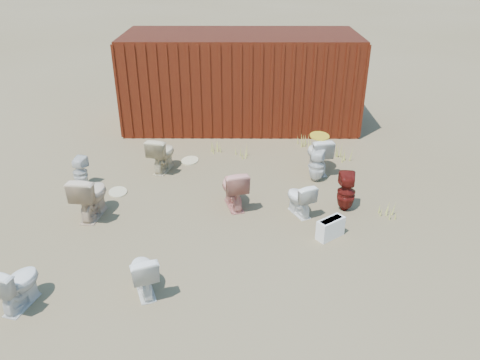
{
  "coord_description": "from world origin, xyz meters",
  "views": [
    {
      "loc": [
        0.04,
        -7.08,
        4.46
      ],
      "look_at": [
        0.0,
        0.6,
        0.55
      ],
      "focal_mm": 35.0,
      "sensor_mm": 36.0,
      "label": 1
    }
  ],
  "objects_px": {
    "shipping_container": "(241,80)",
    "toilet_back_a": "(80,172)",
    "toilet_front_maroon": "(346,192)",
    "toilet_back_beige_right": "(162,153)",
    "loose_tank": "(330,228)",
    "toilet_front_pink": "(234,188)",
    "toilet_back_beige_left": "(90,195)",
    "toilet_front_a": "(17,284)",
    "toilet_back_yellowlid": "(318,154)",
    "toilet_front_e": "(300,198)",
    "toilet_back_e": "(317,166)",
    "toilet_front_c": "(143,273)"
  },
  "relations": [
    {
      "from": "toilet_front_maroon",
      "to": "toilet_back_beige_left",
      "type": "xyz_separation_m",
      "value": [
        -4.63,
        -0.25,
        0.06
      ]
    },
    {
      "from": "toilet_front_pink",
      "to": "toilet_front_maroon",
      "type": "height_order",
      "value": "toilet_front_pink"
    },
    {
      "from": "toilet_front_c",
      "to": "toilet_back_yellowlid",
      "type": "height_order",
      "value": "toilet_back_yellowlid"
    },
    {
      "from": "toilet_back_a",
      "to": "loose_tank",
      "type": "bearing_deg",
      "value": 174.98
    },
    {
      "from": "toilet_front_maroon",
      "to": "toilet_front_pink",
      "type": "bearing_deg",
      "value": 2.61
    },
    {
      "from": "toilet_back_a",
      "to": "toilet_back_e",
      "type": "bearing_deg",
      "value": -160.68
    },
    {
      "from": "toilet_back_a",
      "to": "toilet_back_beige_right",
      "type": "height_order",
      "value": "toilet_back_beige_right"
    },
    {
      "from": "toilet_back_beige_left",
      "to": "toilet_back_yellowlid",
      "type": "relative_size",
      "value": 1.05
    },
    {
      "from": "shipping_container",
      "to": "toilet_back_a",
      "type": "height_order",
      "value": "shipping_container"
    },
    {
      "from": "toilet_front_pink",
      "to": "toilet_back_e",
      "type": "height_order",
      "value": "toilet_front_pink"
    },
    {
      "from": "toilet_front_e",
      "to": "toilet_back_e",
      "type": "height_order",
      "value": "toilet_back_e"
    },
    {
      "from": "toilet_front_a",
      "to": "toilet_back_beige_right",
      "type": "distance_m",
      "value": 4.48
    },
    {
      "from": "shipping_container",
      "to": "toilet_front_pink",
      "type": "distance_m",
      "value": 4.68
    },
    {
      "from": "toilet_front_maroon",
      "to": "loose_tank",
      "type": "distance_m",
      "value": 1.04
    },
    {
      "from": "toilet_front_c",
      "to": "toilet_back_beige_left",
      "type": "distance_m",
      "value": 2.47
    },
    {
      "from": "toilet_back_yellowlid",
      "to": "loose_tank",
      "type": "distance_m",
      "value": 2.58
    },
    {
      "from": "toilet_front_c",
      "to": "toilet_back_beige_right",
      "type": "relative_size",
      "value": 0.86
    },
    {
      "from": "toilet_front_pink",
      "to": "toilet_back_beige_left",
      "type": "height_order",
      "value": "toilet_back_beige_left"
    },
    {
      "from": "toilet_front_a",
      "to": "toilet_back_e",
      "type": "distance_m",
      "value": 5.95
    },
    {
      "from": "toilet_front_pink",
      "to": "toilet_back_e",
      "type": "distance_m",
      "value": 2.01
    },
    {
      "from": "toilet_front_maroon",
      "to": "toilet_back_beige_right",
      "type": "height_order",
      "value": "toilet_back_beige_right"
    },
    {
      "from": "toilet_front_e",
      "to": "toilet_back_a",
      "type": "relative_size",
      "value": 1.01
    },
    {
      "from": "toilet_front_e",
      "to": "loose_tank",
      "type": "relative_size",
      "value": 1.29
    },
    {
      "from": "shipping_container",
      "to": "toilet_front_e",
      "type": "height_order",
      "value": "shipping_container"
    },
    {
      "from": "shipping_container",
      "to": "toilet_front_e",
      "type": "relative_size",
      "value": 9.29
    },
    {
      "from": "toilet_back_yellowlid",
      "to": "toilet_back_e",
      "type": "height_order",
      "value": "toilet_back_yellowlid"
    },
    {
      "from": "toilet_back_yellowlid",
      "to": "loose_tank",
      "type": "xyz_separation_m",
      "value": [
        -0.14,
        -2.57,
        -0.23
      ]
    },
    {
      "from": "toilet_back_beige_left",
      "to": "loose_tank",
      "type": "height_order",
      "value": "toilet_back_beige_left"
    },
    {
      "from": "shipping_container",
      "to": "toilet_front_e",
      "type": "xyz_separation_m",
      "value": [
        1.08,
        -4.87,
        -0.88
      ]
    },
    {
      "from": "toilet_back_beige_right",
      "to": "toilet_back_yellowlid",
      "type": "distance_m",
      "value": 3.37
    },
    {
      "from": "toilet_front_a",
      "to": "toilet_back_beige_right",
      "type": "bearing_deg",
      "value": -91.72
    },
    {
      "from": "toilet_front_pink",
      "to": "toilet_back_beige_right",
      "type": "bearing_deg",
      "value": -60.63
    },
    {
      "from": "toilet_front_e",
      "to": "toilet_back_beige_right",
      "type": "bearing_deg",
      "value": -59.6
    },
    {
      "from": "toilet_front_e",
      "to": "toilet_back_yellowlid",
      "type": "relative_size",
      "value": 0.8
    },
    {
      "from": "toilet_front_e",
      "to": "loose_tank",
      "type": "height_order",
      "value": "toilet_front_e"
    },
    {
      "from": "toilet_front_pink",
      "to": "toilet_back_a",
      "type": "distance_m",
      "value": 3.22
    },
    {
      "from": "toilet_front_c",
      "to": "toilet_back_beige_left",
      "type": "height_order",
      "value": "toilet_back_beige_left"
    },
    {
      "from": "toilet_front_pink",
      "to": "toilet_back_yellowlid",
      "type": "height_order",
      "value": "toilet_back_yellowlid"
    },
    {
      "from": "toilet_back_a",
      "to": "loose_tank",
      "type": "xyz_separation_m",
      "value": [
        4.76,
        -1.83,
        -0.15
      ]
    },
    {
      "from": "toilet_front_c",
      "to": "loose_tank",
      "type": "distance_m",
      "value": 3.21
    },
    {
      "from": "toilet_back_beige_right",
      "to": "toilet_front_maroon",
      "type": "bearing_deg",
      "value": 170.74
    },
    {
      "from": "toilet_front_e",
      "to": "toilet_back_yellowlid",
      "type": "xyz_separation_m",
      "value": [
        0.59,
        1.8,
        0.08
      ]
    },
    {
      "from": "toilet_front_c",
      "to": "toilet_back_beige_right",
      "type": "distance_m",
      "value": 4.03
    },
    {
      "from": "toilet_back_beige_left",
      "to": "loose_tank",
      "type": "distance_m",
      "value": 4.26
    },
    {
      "from": "toilet_front_pink",
      "to": "toilet_front_maroon",
      "type": "xyz_separation_m",
      "value": [
        2.08,
        -0.11,
        -0.02
      ]
    },
    {
      "from": "shipping_container",
      "to": "toilet_front_c",
      "type": "relative_size",
      "value": 8.84
    },
    {
      "from": "toilet_front_a",
      "to": "toilet_back_beige_left",
      "type": "relative_size",
      "value": 0.84
    },
    {
      "from": "toilet_front_e",
      "to": "toilet_back_beige_left",
      "type": "relative_size",
      "value": 0.76
    },
    {
      "from": "toilet_front_pink",
      "to": "toilet_front_e",
      "type": "relative_size",
      "value": 1.21
    },
    {
      "from": "toilet_front_a",
      "to": "shipping_container",
      "type": "bearing_deg",
      "value": -97.1
    }
  ]
}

